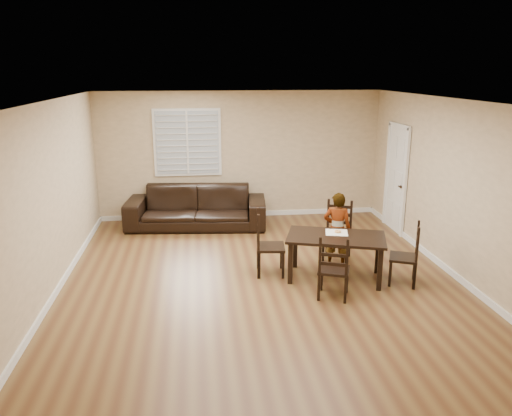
% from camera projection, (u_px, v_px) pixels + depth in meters
% --- Properties ---
extents(ground, '(7.00, 7.00, 0.00)m').
position_uv_depth(ground, '(261.00, 280.00, 7.64)').
color(ground, brown).
rests_on(ground, ground).
extents(room, '(6.04, 7.04, 2.72)m').
position_uv_depth(room, '(263.00, 162.00, 7.33)').
color(room, '#D0B68C').
rests_on(room, ground).
extents(dining_table, '(1.64, 1.23, 0.69)m').
position_uv_depth(dining_table, '(336.00, 242.00, 7.58)').
color(dining_table, black).
rests_on(dining_table, ground).
extents(chair_near, '(0.58, 0.57, 0.99)m').
position_uv_depth(chair_near, '(338.00, 232.00, 8.51)').
color(chair_near, black).
rests_on(chair_near, ground).
extents(chair_far, '(0.53, 0.52, 0.94)m').
position_uv_depth(chair_far, '(333.00, 272.00, 6.88)').
color(chair_far, black).
rests_on(chair_far, ground).
extents(chair_left, '(0.48, 0.50, 1.03)m').
position_uv_depth(chair_left, '(263.00, 246.00, 7.79)').
color(chair_left, black).
rests_on(chair_left, ground).
extents(chair_right, '(0.54, 0.55, 0.95)m').
position_uv_depth(chair_right, '(412.00, 257.00, 7.41)').
color(chair_right, black).
rests_on(chair_right, ground).
extents(child, '(0.53, 0.45, 1.24)m').
position_uv_depth(child, '(337.00, 230.00, 8.07)').
color(child, gray).
rests_on(child, ground).
extents(napkin, '(0.40, 0.40, 0.00)m').
position_uv_depth(napkin, '(337.00, 232.00, 7.71)').
color(napkin, beige).
rests_on(napkin, dining_table).
extents(donut, '(0.10, 0.10, 0.04)m').
position_uv_depth(donut, '(338.00, 231.00, 7.70)').
color(donut, '#D38E4B').
rests_on(donut, napkin).
extents(sofa, '(2.89, 1.37, 0.82)m').
position_uv_depth(sofa, '(196.00, 207.00, 10.17)').
color(sofa, black).
rests_on(sofa, ground).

